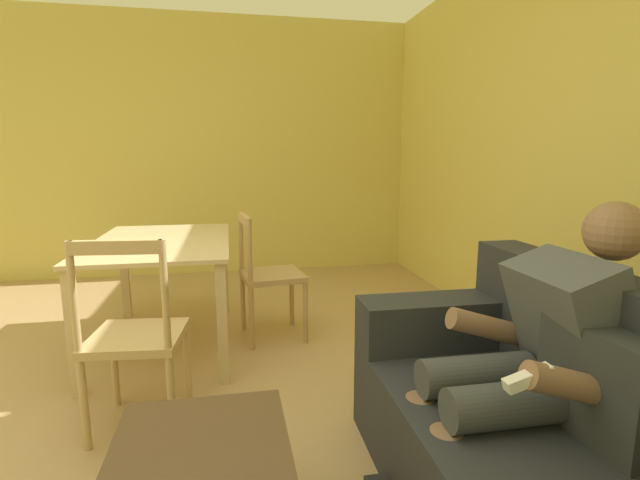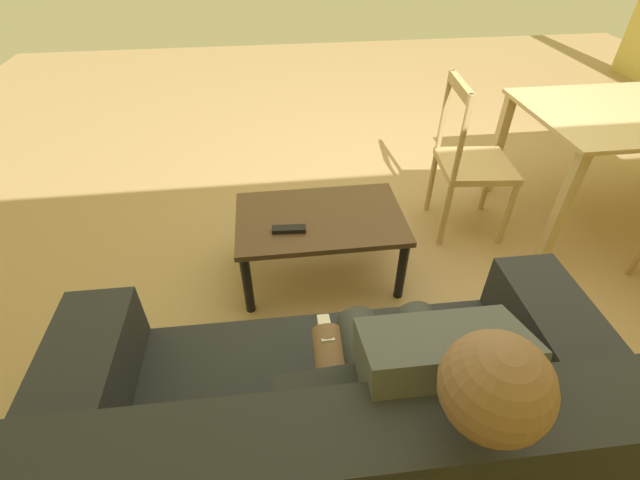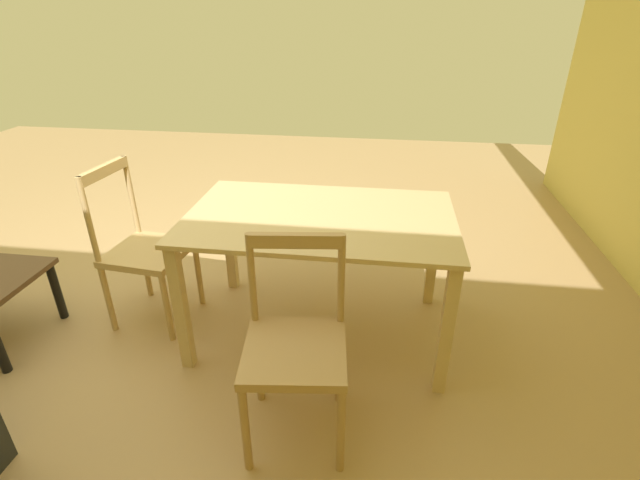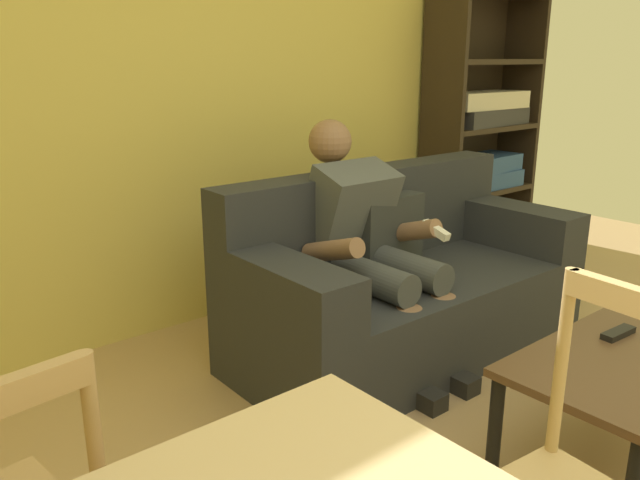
# 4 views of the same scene
# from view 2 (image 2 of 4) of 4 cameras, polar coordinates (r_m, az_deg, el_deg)

# --- Properties ---
(ground_plane) EXTENTS (8.68, 8.68, 0.00)m
(ground_plane) POSITION_cam_2_polar(r_m,az_deg,el_deg) (3.11, 13.32, 3.47)
(ground_plane) COLOR tan
(couch) EXTENTS (1.83, 0.85, 0.89)m
(couch) POSITION_cam_2_polar(r_m,az_deg,el_deg) (1.58, 2.31, -24.59)
(couch) COLOR #282B30
(couch) RESTS_ON ground_plane
(person_lounging) EXTENTS (0.59, 0.96, 1.15)m
(person_lounging) POSITION_cam_2_polar(r_m,az_deg,el_deg) (1.39, 12.69, -18.92)
(person_lounging) COLOR #4C5156
(person_lounging) RESTS_ON ground_plane
(coffee_table) EXTENTS (0.89, 0.56, 0.40)m
(coffee_table) POSITION_cam_2_polar(r_m,az_deg,el_deg) (2.33, -0.00, 2.03)
(coffee_table) COLOR brown
(coffee_table) RESTS_ON ground_plane
(tv_remote) EXTENTS (0.17, 0.06, 0.02)m
(tv_remote) POSITION_cam_2_polar(r_m,az_deg,el_deg) (2.20, -4.09, 1.42)
(tv_remote) COLOR black
(tv_remote) RESTS_ON coffee_table
(dining_chair_facing_couch) EXTENTS (0.46, 0.46, 0.96)m
(dining_chair_facing_couch) POSITION_cam_2_polar(r_m,az_deg,el_deg) (2.81, 19.16, 9.42)
(dining_chair_facing_couch) COLOR tan
(dining_chair_facing_couch) RESTS_ON ground_plane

